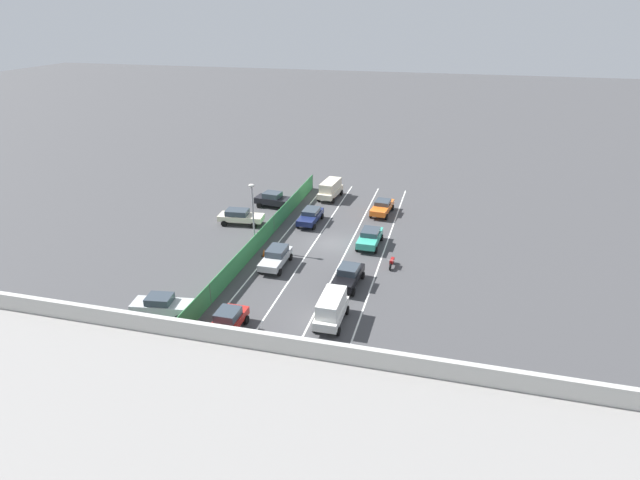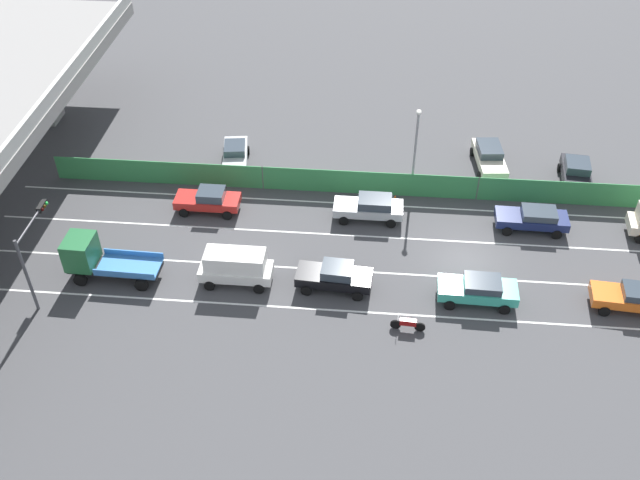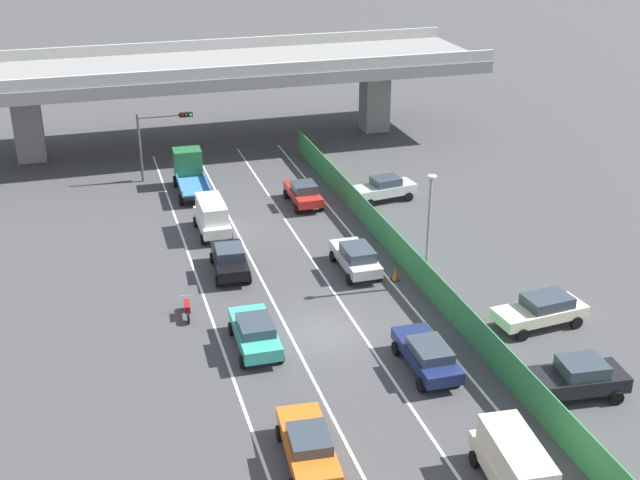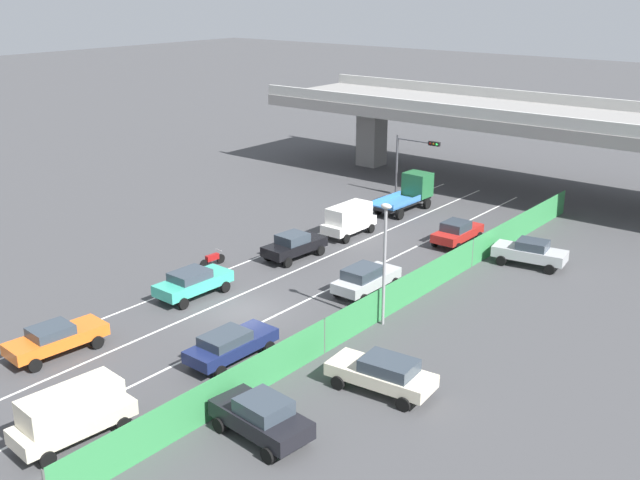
% 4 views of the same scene
% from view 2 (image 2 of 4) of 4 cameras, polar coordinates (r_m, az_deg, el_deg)
% --- Properties ---
extents(ground_plane, '(300.00, 300.00, 0.00)m').
position_cam_2_polar(ground_plane, '(45.18, 11.47, -1.51)').
color(ground_plane, '#424244').
extents(lane_line_left_edge, '(0.14, 48.36, 0.01)m').
position_cam_2_polar(lane_line_left_edge, '(41.00, 3.34, -5.76)').
color(lane_line_left_edge, silver).
rests_on(lane_line_left_edge, ground).
extents(lane_line_mid_left, '(0.14, 48.36, 0.01)m').
position_cam_2_polar(lane_line_mid_left, '(43.48, 3.53, -2.55)').
color(lane_line_mid_left, silver).
rests_on(lane_line_mid_left, ground).
extents(lane_line_mid_right, '(0.14, 48.36, 0.01)m').
position_cam_2_polar(lane_line_mid_right, '(46.09, 3.70, 0.31)').
color(lane_line_mid_right, silver).
rests_on(lane_line_mid_right, ground).
extents(lane_line_right_edge, '(0.14, 48.36, 0.01)m').
position_cam_2_polar(lane_line_right_edge, '(48.79, 3.85, 2.85)').
color(lane_line_right_edge, silver).
rests_on(lane_line_right_edge, ground).
extents(green_fence, '(0.10, 44.46, 1.81)m').
position_cam_2_polar(green_fence, '(49.29, 3.95, 4.57)').
color(green_fence, '#338447').
rests_on(green_fence, ground).
extents(car_sedan_red, '(1.95, 4.32, 1.64)m').
position_cam_2_polar(car_sedan_red, '(48.23, -8.90, 3.21)').
color(car_sedan_red, red).
rests_on(car_sedan_red, ground).
extents(car_sedan_navy, '(2.04, 4.65, 1.51)m').
position_cam_2_polar(car_sedan_navy, '(48.11, 16.68, 1.69)').
color(car_sedan_navy, navy).
rests_on(car_sedan_navy, ground).
extents(car_van_white, '(1.96, 4.31, 2.21)m').
position_cam_2_polar(car_van_white, '(42.24, -6.77, -2.05)').
color(car_van_white, silver).
rests_on(car_van_white, ground).
extents(car_taxi_teal, '(2.12, 4.58, 1.58)m').
position_cam_2_polar(car_taxi_teal, '(41.99, 12.55, -3.85)').
color(car_taxi_teal, teal).
rests_on(car_taxi_teal, ground).
extents(car_taxi_orange, '(2.26, 4.82, 1.51)m').
position_cam_2_polar(car_taxi_orange, '(44.32, 23.85, -4.22)').
color(car_taxi_orange, orange).
rests_on(car_taxi_orange, ground).
extents(car_sedan_silver, '(1.99, 4.56, 1.65)m').
position_cam_2_polar(car_sedan_silver, '(47.06, 4.02, 2.65)').
color(car_sedan_silver, '#B7BABC').
rests_on(car_sedan_silver, ground).
extents(car_sedan_black, '(2.22, 4.54, 1.67)m').
position_cam_2_polar(car_sedan_black, '(41.80, 1.19, -2.89)').
color(car_sedan_black, black).
rests_on(car_sedan_black, ground).
extents(flatbed_truck_blue, '(2.35, 5.53, 2.71)m').
position_cam_2_polar(flatbed_truck_blue, '(44.34, -17.50, -1.36)').
color(flatbed_truck_blue, black).
rests_on(flatbed_truck_blue, ground).
extents(motorcycle, '(0.60, 1.95, 0.93)m').
position_cam_2_polar(motorcycle, '(39.96, 7.04, -6.66)').
color(motorcycle, black).
rests_on(motorcycle, ground).
extents(parked_sedan_dark, '(4.39, 2.40, 1.75)m').
position_cam_2_polar(parked_sedan_dark, '(53.27, 19.80, 5.10)').
color(parked_sedan_dark, black).
rests_on(parked_sedan_dark, ground).
extents(parked_sedan_cream, '(4.84, 2.40, 1.61)m').
position_cam_2_polar(parked_sedan_cream, '(53.43, 13.38, 6.55)').
color(parked_sedan_cream, beige).
rests_on(parked_sedan_cream, ground).
extents(parked_wagon_silver, '(4.62, 2.42, 1.67)m').
position_cam_2_polar(parked_wagon_silver, '(52.50, -6.79, 6.80)').
color(parked_wagon_silver, '#B2B5B7').
rests_on(parked_wagon_silver, ground).
extents(traffic_light, '(4.02, 0.41, 5.07)m').
position_cam_2_polar(traffic_light, '(42.85, -21.98, -0.25)').
color(traffic_light, '#47474C').
rests_on(traffic_light, ground).
extents(street_lamp, '(0.60, 0.36, 6.51)m').
position_cam_2_polar(street_lamp, '(47.96, 7.66, 7.63)').
color(street_lamp, gray).
rests_on(street_lamp, ground).
extents(traffic_cone, '(0.47, 0.47, 0.72)m').
position_cam_2_polar(traffic_cone, '(48.84, 6.01, 3.24)').
color(traffic_cone, orange).
rests_on(traffic_cone, ground).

